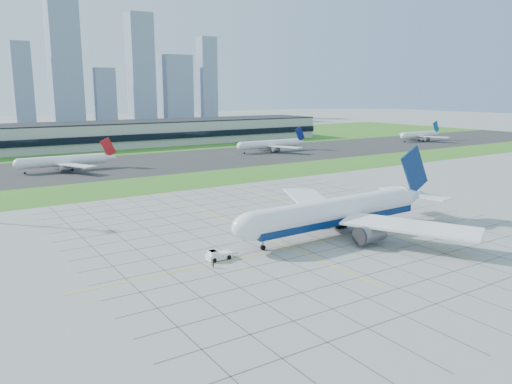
{
  "coord_description": "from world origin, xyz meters",
  "views": [
    {
      "loc": [
        -76.26,
        -89.3,
        35.24
      ],
      "look_at": [
        -0.47,
        27.11,
        7.0
      ],
      "focal_mm": 35.0,
      "sensor_mm": 36.0,
      "label": 1
    }
  ],
  "objects_px": {
    "airliner": "(337,212)",
    "pushback_tug": "(218,255)",
    "crew_far": "(439,233)",
    "distant_jet_2": "(271,144)",
    "crew_near": "(213,263)",
    "distant_jet_3": "(420,135)",
    "distant_jet_1": "(65,161)"
  },
  "relations": [
    {
      "from": "airliner",
      "to": "pushback_tug",
      "type": "distance_m",
      "value": 34.72
    },
    {
      "from": "crew_far",
      "to": "distant_jet_2",
      "type": "xyz_separation_m",
      "value": [
        63.99,
        165.74,
        3.69
      ]
    },
    {
      "from": "crew_near",
      "to": "distant_jet_3",
      "type": "distance_m",
      "value": 288.86
    },
    {
      "from": "distant_jet_2",
      "to": "distant_jet_3",
      "type": "bearing_deg",
      "value": -2.65
    },
    {
      "from": "airliner",
      "to": "pushback_tug",
      "type": "xyz_separation_m",
      "value": [
        -34.39,
        -0.78,
        -4.67
      ]
    },
    {
      "from": "crew_near",
      "to": "distant_jet_2",
      "type": "distance_m",
      "value": 197.57
    },
    {
      "from": "distant_jet_1",
      "to": "distant_jet_3",
      "type": "distance_m",
      "value": 243.21
    },
    {
      "from": "distant_jet_2",
      "to": "crew_far",
      "type": "bearing_deg",
      "value": -111.11
    },
    {
      "from": "airliner",
      "to": "pushback_tug",
      "type": "relative_size",
      "value": 8.45
    },
    {
      "from": "airliner",
      "to": "distant_jet_2",
      "type": "xyz_separation_m",
      "value": [
        84.34,
        150.77,
        -1.15
      ]
    },
    {
      "from": "airliner",
      "to": "crew_near",
      "type": "relative_size",
      "value": 35.37
    },
    {
      "from": "distant_jet_3",
      "to": "crew_near",
      "type": "bearing_deg",
      "value": -148.79
    },
    {
      "from": "crew_far",
      "to": "distant_jet_1",
      "type": "bearing_deg",
      "value": 147.95
    },
    {
      "from": "pushback_tug",
      "to": "distant_jet_2",
      "type": "distance_m",
      "value": 192.56
    },
    {
      "from": "crew_far",
      "to": "distant_jet_1",
      "type": "height_order",
      "value": "distant_jet_1"
    },
    {
      "from": "airliner",
      "to": "crew_far",
      "type": "distance_m",
      "value": 25.72
    },
    {
      "from": "pushback_tug",
      "to": "distant_jet_3",
      "type": "height_order",
      "value": "distant_jet_3"
    },
    {
      "from": "pushback_tug",
      "to": "crew_far",
      "type": "height_order",
      "value": "pushback_tug"
    },
    {
      "from": "crew_far",
      "to": "distant_jet_2",
      "type": "distance_m",
      "value": 177.71
    },
    {
      "from": "airliner",
      "to": "crew_far",
      "type": "height_order",
      "value": "airliner"
    },
    {
      "from": "crew_near",
      "to": "distant_jet_2",
      "type": "height_order",
      "value": "distant_jet_2"
    },
    {
      "from": "crew_near",
      "to": "distant_jet_1",
      "type": "relative_size",
      "value": 0.04
    },
    {
      "from": "distant_jet_2",
      "to": "distant_jet_3",
      "type": "relative_size",
      "value": 1.07
    },
    {
      "from": "distant_jet_1",
      "to": "distant_jet_3",
      "type": "bearing_deg",
      "value": 0.59
    },
    {
      "from": "distant_jet_2",
      "to": "airliner",
      "type": "bearing_deg",
      "value": -119.22
    },
    {
      "from": "crew_far",
      "to": "distant_jet_2",
      "type": "height_order",
      "value": "distant_jet_2"
    },
    {
      "from": "crew_far",
      "to": "distant_jet_2",
      "type": "bearing_deg",
      "value": 107.9
    },
    {
      "from": "crew_near",
      "to": "distant_jet_1",
      "type": "xyz_separation_m",
      "value": [
        3.85,
        147.16,
        3.55
      ]
    },
    {
      "from": "crew_far",
      "to": "distant_jet_2",
      "type": "relative_size",
      "value": 0.03
    },
    {
      "from": "crew_near",
      "to": "distant_jet_1",
      "type": "bearing_deg",
      "value": 33.4
    },
    {
      "from": "crew_far",
      "to": "distant_jet_3",
      "type": "height_order",
      "value": "distant_jet_3"
    },
    {
      "from": "crew_near",
      "to": "distant_jet_3",
      "type": "bearing_deg",
      "value": -23.9
    }
  ]
}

